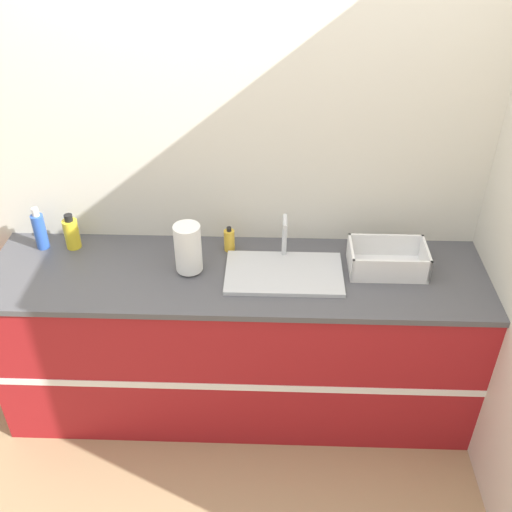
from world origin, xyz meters
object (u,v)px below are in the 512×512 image
dish_rack (387,261)px  bottle_yellow (72,233)px  sink (284,271)px  paper_towel_roll (188,249)px  bottle_blue (40,230)px  soap_dispenser (229,240)px

dish_rack → bottle_yellow: bearing=175.0°
sink → bottle_yellow: size_ratio=2.94×
paper_towel_roll → bottle_blue: bearing=167.4°
sink → paper_towel_roll: bearing=178.0°
dish_rack → bottle_yellow: bottle_yellow is taller
bottle_blue → bottle_yellow: bottle_blue is taller
bottle_blue → bottle_yellow: 0.15m
sink → dish_rack: sink is taller
sink → soap_dispenser: sink is taller
bottle_blue → dish_rack: bearing=-4.3°
bottle_blue → paper_towel_roll: bearing=-12.6°
sink → paper_towel_roll: (-0.45, 0.02, 0.11)m
paper_towel_roll → bottle_blue: 0.78m
sink → dish_rack: (0.49, 0.06, 0.03)m
paper_towel_roll → bottle_yellow: paper_towel_roll is taller
sink → bottle_yellow: 1.08m
sink → bottle_yellow: sink is taller
dish_rack → bottle_blue: bearing=175.7°
paper_towel_roll → sink: bearing=-2.0°
paper_towel_roll → dish_rack: paper_towel_roll is taller
bottle_yellow → soap_dispenser: (0.79, 0.00, -0.02)m
paper_towel_roll → bottle_blue: (-0.76, 0.17, -0.03)m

